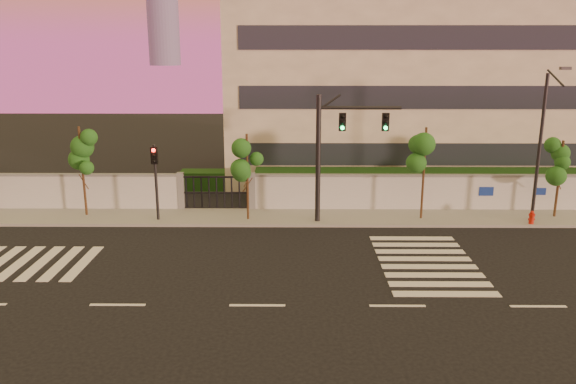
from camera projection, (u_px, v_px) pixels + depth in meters
The scene contains 14 objects.
ground at pixel (257, 306), 20.01m from camera, with size 120.00×120.00×0.00m, color black.
sidewalk at pixel (269, 217), 30.16m from camera, with size 60.00×3.00×0.15m, color gray.
perimeter_wall at pixel (272, 192), 31.36m from camera, with size 60.00×0.36×2.20m.
hedge_row at pixel (291, 185), 34.07m from camera, with size 41.00×4.25×1.80m.
institutional_building at pixel (402, 88), 39.69m from camera, with size 24.40×12.40×12.25m.
road_markings at pixel (225, 265), 23.66m from camera, with size 57.00×7.62×0.02m.
street_tree_c at pixel (81, 151), 29.52m from camera, with size 1.53×1.22×4.95m.
street_tree_d at pixel (247, 158), 28.83m from camera, with size 1.48×1.18×4.67m.
street_tree_e at pixel (425, 153), 28.92m from camera, with size 1.46×1.16×4.98m.
street_tree_f at pixel (561, 162), 29.37m from camera, with size 1.63×1.29×4.25m.
traffic_signal_main at pixel (335, 144), 28.30m from camera, with size 4.22×0.40×6.67m.
traffic_signal_secondary at pixel (156, 174), 28.92m from camera, with size 0.32×0.33×4.14m.
streetlight_east at pixel (542, 141), 28.23m from camera, with size 0.48×1.94×8.07m.
fire_hydrant at pixel (532, 219), 28.76m from camera, with size 0.33×0.31×0.84m.
Camera 1 is at (1.25, -18.35, 8.92)m, focal length 35.00 mm.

